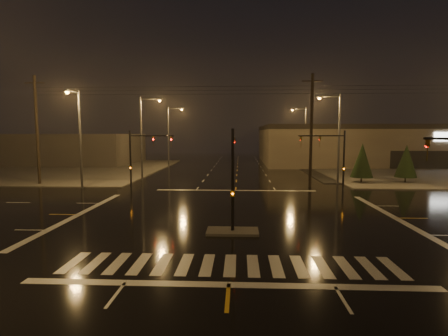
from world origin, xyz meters
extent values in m
plane|color=black|center=(0.00, 0.00, 0.00)|extent=(140.00, 140.00, 0.00)
cube|color=#4B4843|center=(30.00, 30.00, 0.06)|extent=(36.00, 36.00, 0.12)
cube|color=#4B4843|center=(-30.00, 30.00, 0.06)|extent=(36.00, 36.00, 0.12)
cube|color=#4B4843|center=(0.00, -4.00, 0.07)|extent=(3.00, 1.60, 0.15)
cube|color=beige|center=(0.00, -9.00, 0.01)|extent=(15.00, 2.60, 0.01)
cube|color=beige|center=(0.00, -11.00, 0.01)|extent=(16.00, 0.50, 0.01)
cube|color=beige|center=(0.00, 11.00, 0.01)|extent=(16.00, 0.50, 0.01)
cube|color=brown|center=(35.00, 46.00, 3.50)|extent=(60.00, 28.00, 7.00)
cube|color=black|center=(35.00, 46.00, 6.80)|extent=(60.20, 28.20, 0.80)
cube|color=#453F3D|center=(-35.00, 42.00, 2.80)|extent=(30.00, 18.00, 5.60)
cylinder|color=black|center=(0.00, -4.00, 3.00)|extent=(0.18, 0.18, 6.00)
cylinder|color=black|center=(0.00, -1.75, 5.50)|extent=(0.12, 4.50, 0.12)
imported|color=#594707|center=(0.00, 0.27, 5.45)|extent=(0.16, 0.20, 1.00)
cube|color=#594707|center=(0.00, -4.00, 2.30)|extent=(0.25, 0.18, 0.35)
cylinder|color=black|center=(10.50, 10.50, 3.00)|extent=(0.18, 0.18, 6.00)
cylinder|color=black|center=(8.15, 9.64, 5.50)|extent=(4.74, 1.82, 0.12)
imported|color=#594707|center=(6.04, 8.88, 5.45)|extent=(0.24, 0.22, 1.00)
cube|color=#594707|center=(10.50, 10.50, 2.30)|extent=(0.25, 0.18, 0.35)
cylinder|color=black|center=(-10.50, 10.50, 3.00)|extent=(0.18, 0.18, 6.00)
cylinder|color=black|center=(-8.15, 9.64, 5.50)|extent=(4.74, 1.82, 0.12)
imported|color=#594707|center=(-6.04, 8.88, 5.45)|extent=(0.24, 0.22, 1.00)
cube|color=#594707|center=(-10.50, 10.50, 2.30)|extent=(0.25, 0.18, 0.35)
imported|color=#594707|center=(9.20, -6.93, 5.45)|extent=(0.22, 0.24, 1.00)
cylinder|color=#38383A|center=(-11.50, 18.00, 5.00)|extent=(0.24, 0.24, 10.00)
cylinder|color=#38383A|center=(-10.30, 18.00, 9.80)|extent=(2.40, 0.14, 0.14)
cube|color=#38383A|center=(-9.20, 18.00, 9.75)|extent=(0.70, 0.30, 0.18)
sphere|color=orange|center=(-9.20, 18.00, 9.62)|extent=(0.32, 0.32, 0.32)
cylinder|color=#38383A|center=(-11.50, 34.00, 5.00)|extent=(0.24, 0.24, 10.00)
cylinder|color=#38383A|center=(-10.30, 34.00, 9.80)|extent=(2.40, 0.14, 0.14)
cube|color=#38383A|center=(-9.20, 34.00, 9.75)|extent=(0.70, 0.30, 0.18)
sphere|color=orange|center=(-9.20, 34.00, 9.62)|extent=(0.32, 0.32, 0.32)
cylinder|color=#38383A|center=(11.50, 16.00, 5.00)|extent=(0.24, 0.24, 10.00)
cylinder|color=#38383A|center=(10.30, 16.00, 9.80)|extent=(2.40, 0.14, 0.14)
cube|color=#38383A|center=(9.20, 16.00, 9.75)|extent=(0.70, 0.30, 0.18)
sphere|color=orange|center=(9.20, 16.00, 9.62)|extent=(0.32, 0.32, 0.32)
cylinder|color=#38383A|center=(11.50, 36.00, 5.00)|extent=(0.24, 0.24, 10.00)
cylinder|color=#38383A|center=(10.30, 36.00, 9.80)|extent=(2.40, 0.14, 0.14)
cube|color=#38383A|center=(9.20, 36.00, 9.75)|extent=(0.70, 0.30, 0.18)
sphere|color=orange|center=(9.20, 36.00, 9.62)|extent=(0.32, 0.32, 0.32)
cylinder|color=#38383A|center=(-16.00, 11.50, 5.00)|extent=(0.24, 0.24, 10.00)
cylinder|color=#38383A|center=(-16.00, 10.30, 9.80)|extent=(0.14, 2.40, 0.14)
cube|color=#38383A|center=(-16.00, 9.20, 9.75)|extent=(0.30, 0.70, 0.18)
sphere|color=orange|center=(-16.00, 9.20, 9.62)|extent=(0.32, 0.32, 0.32)
cylinder|color=black|center=(-22.00, 14.00, 6.00)|extent=(0.32, 0.32, 12.00)
cube|color=black|center=(-22.00, 14.00, 11.20)|extent=(2.20, 0.12, 0.12)
cylinder|color=black|center=(8.00, 14.00, 6.00)|extent=(0.32, 0.32, 12.00)
cube|color=black|center=(8.00, 14.00, 11.20)|extent=(2.20, 0.12, 0.12)
cylinder|color=black|center=(14.43, 16.82, 0.35)|extent=(0.18, 0.18, 0.70)
cone|color=black|center=(14.43, 16.82, 2.64)|extent=(2.49, 2.49, 3.88)
cylinder|color=black|center=(19.51, 17.08, 0.35)|extent=(0.18, 0.18, 0.70)
cone|color=black|center=(19.51, 17.08, 2.58)|extent=(2.41, 2.41, 3.76)
camera|label=1|loc=(0.40, -23.75, 5.75)|focal=28.00mm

